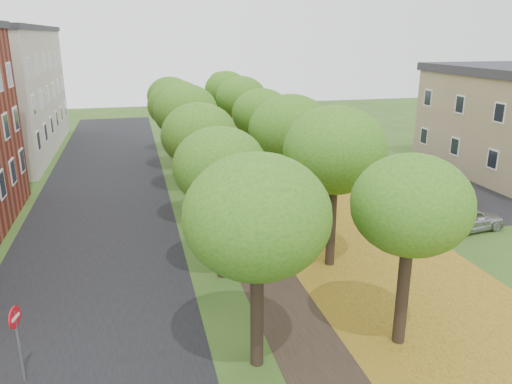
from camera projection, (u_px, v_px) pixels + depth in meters
ground at (324, 352)px, 15.85m from camera, size 120.00×120.00×0.00m
street_asphalt at (101, 215)px, 28.02m from camera, size 8.00×70.00×0.01m
footpath at (232, 204)px, 29.74m from camera, size 3.20×70.00×0.01m
leaf_verge at (311, 198)px, 30.89m from camera, size 7.50×70.00×0.01m
parking_lot at (424, 184)px, 33.76m from camera, size 9.00×16.00×0.01m
tree_row_west at (192, 124)px, 27.76m from camera, size 4.04×34.04×6.67m
tree_row_east at (275, 120)px, 28.86m from camera, size 4.04×34.04×6.67m
bench at (285, 247)px, 22.65m from camera, size 0.78×1.80×0.82m
street_sign at (16, 328)px, 13.97m from camera, size 0.20×0.63×2.46m
car_silver at (469, 219)px, 25.57m from camera, size 3.97×2.03×1.29m
car_red at (440, 193)px, 29.60m from camera, size 4.15×1.67×1.34m
car_grey at (402, 174)px, 33.63m from camera, size 5.20×2.73×1.44m
car_white at (358, 160)px, 37.83m from camera, size 4.56×2.40×1.22m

